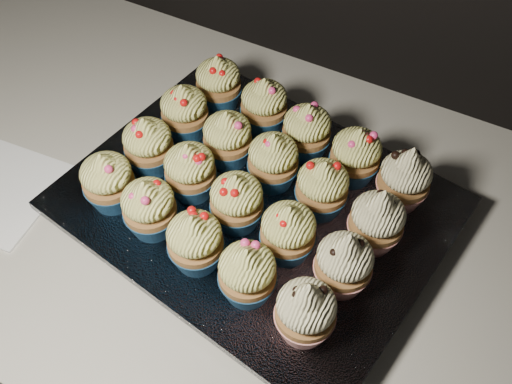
# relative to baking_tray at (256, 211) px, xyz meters

# --- Properties ---
(cabinet) EXTENTS (2.40, 0.60, 0.86)m
(cabinet) POSITION_rel_baking_tray_xyz_m (-0.16, 0.01, -0.48)
(cabinet) COLOR black
(cabinet) RESTS_ON ground
(worktop) EXTENTS (2.44, 0.64, 0.04)m
(worktop) POSITION_rel_baking_tray_xyz_m (-0.16, 0.01, -0.03)
(worktop) COLOR beige
(worktop) RESTS_ON cabinet
(baking_tray) EXTENTS (0.45, 0.37, 0.02)m
(baking_tray) POSITION_rel_baking_tray_xyz_m (0.00, 0.00, 0.00)
(baking_tray) COLOR black
(baking_tray) RESTS_ON worktop
(foil_lining) EXTENTS (0.49, 0.41, 0.01)m
(foil_lining) POSITION_rel_baking_tray_xyz_m (0.00, 0.00, 0.02)
(foil_lining) COLOR silver
(foil_lining) RESTS_ON baking_tray
(cupcake_0) EXTENTS (0.06, 0.06, 0.08)m
(cupcake_0) POSITION_rel_baking_tray_xyz_m (-0.15, -0.08, 0.06)
(cupcake_0) COLOR navy
(cupcake_0) RESTS_ON foil_lining
(cupcake_1) EXTENTS (0.06, 0.06, 0.08)m
(cupcake_1) POSITION_rel_baking_tray_xyz_m (-0.09, -0.09, 0.06)
(cupcake_1) COLOR navy
(cupcake_1) RESTS_ON foil_lining
(cupcake_2) EXTENTS (0.06, 0.06, 0.08)m
(cupcake_2) POSITION_rel_baking_tray_xyz_m (-0.02, -0.11, 0.06)
(cupcake_2) COLOR navy
(cupcake_2) RESTS_ON foil_lining
(cupcake_3) EXTENTS (0.06, 0.06, 0.08)m
(cupcake_3) POSITION_rel_baking_tray_xyz_m (0.05, -0.11, 0.06)
(cupcake_3) COLOR navy
(cupcake_3) RESTS_ON foil_lining
(cupcake_4) EXTENTS (0.06, 0.06, 0.10)m
(cupcake_4) POSITION_rel_baking_tray_xyz_m (0.12, -0.13, 0.06)
(cupcake_4) COLOR #AE1B18
(cupcake_4) RESTS_ON foil_lining
(cupcake_5) EXTENTS (0.06, 0.06, 0.08)m
(cupcake_5) POSITION_rel_baking_tray_xyz_m (-0.14, -0.01, 0.06)
(cupcake_5) COLOR navy
(cupcake_5) RESTS_ON foil_lining
(cupcake_6) EXTENTS (0.06, 0.06, 0.08)m
(cupcake_6) POSITION_rel_baking_tray_xyz_m (-0.08, -0.02, 0.06)
(cupcake_6) COLOR navy
(cupcake_6) RESTS_ON foil_lining
(cupcake_7) EXTENTS (0.06, 0.06, 0.08)m
(cupcake_7) POSITION_rel_baking_tray_xyz_m (-0.01, -0.04, 0.06)
(cupcake_7) COLOR navy
(cupcake_7) RESTS_ON foil_lining
(cupcake_8) EXTENTS (0.06, 0.06, 0.08)m
(cupcake_8) POSITION_rel_baking_tray_xyz_m (0.07, -0.05, 0.06)
(cupcake_8) COLOR navy
(cupcake_8) RESTS_ON foil_lining
(cupcake_9) EXTENTS (0.06, 0.06, 0.10)m
(cupcake_9) POSITION_rel_baking_tray_xyz_m (0.13, -0.06, 0.06)
(cupcake_9) COLOR #AE1B18
(cupcake_9) RESTS_ON foil_lining
(cupcake_10) EXTENTS (0.06, 0.06, 0.08)m
(cupcake_10) POSITION_rel_baking_tray_xyz_m (-0.14, 0.06, 0.06)
(cupcake_10) COLOR navy
(cupcake_10) RESTS_ON foil_lining
(cupcake_11) EXTENTS (0.06, 0.06, 0.08)m
(cupcake_11) POSITION_rel_baking_tray_xyz_m (-0.06, 0.04, 0.06)
(cupcake_11) COLOR navy
(cupcake_11) RESTS_ON foil_lining
(cupcake_12) EXTENTS (0.06, 0.06, 0.08)m
(cupcake_12) POSITION_rel_baking_tray_xyz_m (0.00, 0.04, 0.06)
(cupcake_12) COLOR navy
(cupcake_12) RESTS_ON foil_lining
(cupcake_13) EXTENTS (0.06, 0.06, 0.08)m
(cupcake_13) POSITION_rel_baking_tray_xyz_m (0.07, 0.03, 0.06)
(cupcake_13) COLOR navy
(cupcake_13) RESTS_ON foil_lining
(cupcake_14) EXTENTS (0.06, 0.06, 0.10)m
(cupcake_14) POSITION_rel_baking_tray_xyz_m (0.15, 0.01, 0.06)
(cupcake_14) COLOR #AE1B18
(cupcake_14) RESTS_ON foil_lining
(cupcake_15) EXTENTS (0.06, 0.06, 0.08)m
(cupcake_15) POSITION_rel_baking_tray_xyz_m (-0.12, 0.13, 0.06)
(cupcake_15) COLOR navy
(cupcake_15) RESTS_ON foil_lining
(cupcake_16) EXTENTS (0.06, 0.06, 0.08)m
(cupcake_16) POSITION_rel_baking_tray_xyz_m (-0.05, 0.12, 0.06)
(cupcake_16) COLOR navy
(cupcake_16) RESTS_ON foil_lining
(cupcake_17) EXTENTS (0.06, 0.06, 0.08)m
(cupcake_17) POSITION_rel_baking_tray_xyz_m (0.02, 0.10, 0.06)
(cupcake_17) COLOR navy
(cupcake_17) RESTS_ON foil_lining
(cupcake_18) EXTENTS (0.06, 0.06, 0.08)m
(cupcake_18) POSITION_rel_baking_tray_xyz_m (0.09, 0.09, 0.06)
(cupcake_18) COLOR navy
(cupcake_18) RESTS_ON foil_lining
(cupcake_19) EXTENTS (0.06, 0.06, 0.10)m
(cupcake_19) POSITION_rel_baking_tray_xyz_m (0.15, 0.08, 0.06)
(cupcake_19) COLOR #AE1B18
(cupcake_19) RESTS_ON foil_lining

